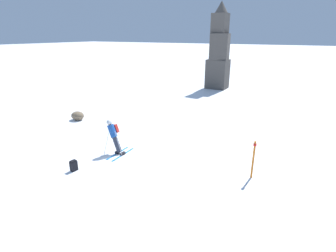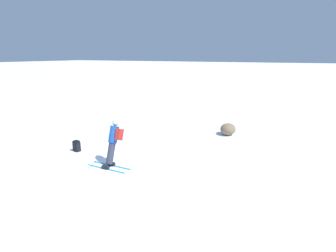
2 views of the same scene
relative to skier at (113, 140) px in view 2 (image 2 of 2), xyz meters
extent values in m
plane|color=white|center=(1.83, -0.02, -1.01)|extent=(300.00, 300.00, 0.00)
cube|color=#1E7AC6|center=(0.17, -0.02, -1.01)|extent=(0.11, 1.77, 0.01)
cube|color=#1E7AC6|center=(0.53, -0.02, -1.01)|extent=(0.11, 1.77, 0.01)
cube|color=black|center=(0.17, -0.02, -0.94)|extent=(0.14, 0.28, 0.12)
cube|color=black|center=(0.53, -0.02, -0.94)|extent=(0.14, 0.28, 0.12)
cylinder|color=#2D3342|center=(0.17, -0.02, -0.50)|extent=(0.52, 0.27, 0.87)
cylinder|color=#194799|center=(-0.07, -0.03, 0.20)|extent=(0.54, 0.35, 0.73)
sphere|color=tan|center=(-0.22, -0.03, 0.62)|extent=(0.30, 0.24, 0.30)
sphere|color=silver|center=(-0.23, -0.03, 0.65)|extent=(0.35, 0.28, 0.34)
cube|color=#AD231E|center=(-0.09, 0.23, 0.23)|extent=(0.41, 0.19, 0.51)
cylinder|color=#B7B7BC|center=(-0.27, -0.33, -0.46)|extent=(0.03, 0.52, 1.12)
cylinder|color=#B7B7BC|center=(0.57, -0.32, -0.38)|extent=(0.87, 0.52, 1.27)
cube|color=black|center=(-0.39, -2.42, -0.79)|extent=(0.26, 0.33, 0.44)
cube|color=black|center=(-0.39, -2.42, -0.54)|extent=(0.23, 0.30, 0.06)
ellipsoid|color=#7A664C|center=(-5.99, 3.02, -0.70)|extent=(0.96, 0.82, 0.62)
camera|label=1|loc=(8.57, -9.65, 4.94)|focal=28.00mm
camera|label=2|loc=(7.68, 6.26, 3.21)|focal=28.00mm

